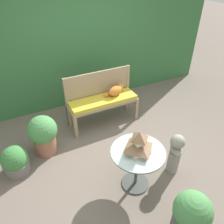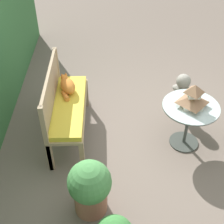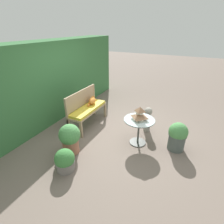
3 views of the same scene
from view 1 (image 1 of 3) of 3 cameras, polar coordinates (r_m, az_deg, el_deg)
name	(u,v)px [view 1 (image 1 of 3)]	position (r m, az deg, el deg)	size (l,w,h in m)	color
ground	(125,152)	(3.84, 3.49, -10.28)	(30.00, 30.00, 0.00)	#75665B
foliage_hedge_back	(75,48)	(5.09, -9.58, 16.22)	(6.40, 0.83, 2.27)	#38703D
garden_bench	(103,102)	(4.22, -2.33, 2.58)	(1.36, 0.45, 0.55)	tan
bench_backrest	(98,86)	(4.25, -3.58, 6.87)	(1.36, 0.06, 1.02)	tan
cat	(115,90)	(4.26, 0.91, 5.66)	(0.45, 0.30, 0.20)	orange
patio_table	(137,159)	(3.02, 6.65, -12.01)	(0.73, 0.73, 0.66)	#424742
pagoda_birdhouse	(139,144)	(2.83, 7.02, -8.18)	(0.32, 0.32, 0.32)	silver
garden_bust	(175,152)	(3.41, 16.22, -10.06)	(0.29, 0.34, 0.70)	gray
potted_plant_bench_left	(15,161)	(3.67, -23.94, -11.67)	(0.40, 0.40, 0.48)	slate
potted_plant_bench_right	(43,134)	(3.76, -17.53, -5.51)	(0.48, 0.48, 0.71)	#9E664C
potted_plant_patio_mid	(191,216)	(2.85, 19.86, -24.15)	(0.43, 0.43, 0.69)	#4C5651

